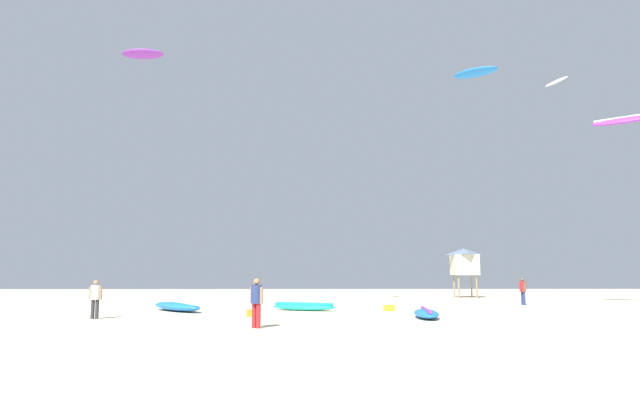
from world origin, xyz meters
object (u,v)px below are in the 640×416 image
object	(u,v)px
person_midground	(95,296)
cooler_box	(389,308)
person_foreground	(256,299)
person_left	(523,289)
kite_aloft_2	(143,54)
lifeguard_tower	(464,261)
kite_aloft_3	(475,73)
kite_grounded_mid	(177,306)
kite_aloft_4	(625,120)
kite_aloft_0	(556,82)
kite_grounded_near	(426,313)
gear_bag	(253,313)
kite_grounded_far	(304,307)

from	to	relation	value
person_midground	cooler_box	world-z (taller)	person_midground
person_midground	cooler_box	distance (m)	14.51
person_foreground	person_left	bearing A→B (deg)	170.32
person_foreground	kite_aloft_2	world-z (taller)	kite_aloft_2
lifeguard_tower	kite_aloft_3	bearing A→B (deg)	-102.61
person_left	kite_grounded_mid	distance (m)	21.41
kite_aloft_4	person_midground	bearing A→B (deg)	-163.68
lifeguard_tower	kite_aloft_0	world-z (taller)	kite_aloft_0
person_left	kite_grounded_mid	world-z (taller)	person_left
kite_aloft_4	kite_grounded_near	bearing A→B (deg)	-150.20
person_left	lifeguard_tower	bearing A→B (deg)	81.55
kite_grounded_mid	kite_aloft_2	size ratio (longest dim) A/B	1.06
cooler_box	kite_aloft_3	size ratio (longest dim) A/B	0.22
person_left	cooler_box	distance (m)	11.00
person_foreground	kite_aloft_0	size ratio (longest dim) A/B	0.65
person_midground	kite_aloft_0	size ratio (longest dim) A/B	0.62
kite_grounded_mid	gear_bag	xyz separation A→B (m)	(4.41, -3.83, -0.11)
kite_grounded_near	kite_aloft_2	bearing A→B (deg)	127.93
cooler_box	person_foreground	bearing A→B (deg)	-123.32
person_midground	kite_grounded_far	size ratio (longest dim) A/B	0.45
person_left	kite_grounded_near	distance (m)	13.49
lifeguard_tower	kite_aloft_2	distance (m)	37.13
cooler_box	gear_bag	distance (m)	7.85
kite_grounded_far	person_midground	bearing A→B (deg)	-148.76
kite_aloft_2	person_midground	bearing A→B (deg)	-75.24
person_foreground	kite_grounded_far	xyz separation A→B (m)	(1.59, 9.79, -0.83)
lifeguard_tower	kite_aloft_2	xyz separation A→B (m)	(-29.96, 6.60, 20.92)
cooler_box	kite_aloft_0	size ratio (longest dim) A/B	0.21
lifeguard_tower	kite_grounded_mid	bearing A→B (deg)	-139.93
kite_grounded_near	kite_aloft_3	bearing A→B (deg)	50.90
kite_aloft_0	kite_aloft_2	xyz separation A→B (m)	(-38.54, 6.81, 5.14)
kite_aloft_3	kite_aloft_2	bearing A→B (deg)	138.72
person_left	kite_aloft_3	distance (m)	14.06
person_foreground	kite_aloft_4	bearing A→B (deg)	157.03
person_left	kite_aloft_2	size ratio (longest dim) A/B	0.41
person_foreground	kite_grounded_far	bearing A→B (deg)	-152.89
person_left	cooler_box	world-z (taller)	person_left
kite_aloft_0	person_left	bearing A→B (deg)	-126.25
kite_grounded_near	lifeguard_tower	bearing A→B (deg)	69.93
cooler_box	kite_aloft_3	bearing A→B (deg)	4.19
person_foreground	lifeguard_tower	size ratio (longest dim) A/B	0.43
kite_aloft_0	kite_aloft_2	world-z (taller)	kite_aloft_2
person_left	kite_aloft_4	size ratio (longest dim) A/B	0.46
gear_bag	kite_aloft_0	world-z (taller)	kite_aloft_0
person_foreground	kite_aloft_3	bearing A→B (deg)	166.97
kite_grounded_near	kite_aloft_4	world-z (taller)	kite_aloft_4
kite_grounded_near	kite_aloft_3	size ratio (longest dim) A/B	1.48
kite_aloft_2	kite_aloft_3	world-z (taller)	kite_aloft_2
person_midground	gear_bag	distance (m)	6.91
kite_aloft_3	kite_grounded_near	bearing A→B (deg)	-129.10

